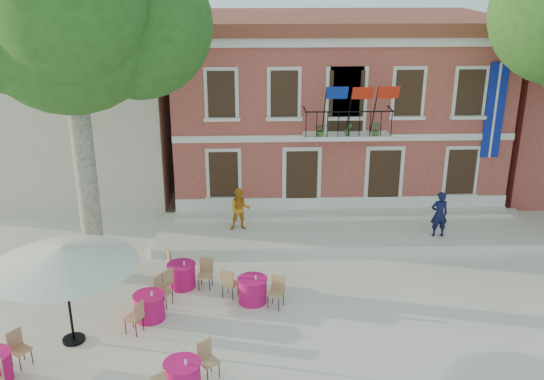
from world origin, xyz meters
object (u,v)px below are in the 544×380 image
at_px(cafe_table_0, 150,306).
at_px(pedestrian_navy, 439,214).
at_px(cafe_table_4, 253,289).
at_px(cafe_table_1, 183,376).
at_px(plane_tree_west, 68,18).
at_px(patio_umbrella, 63,256).
at_px(pedestrian_orange, 240,209).
at_px(cafe_table_3, 182,274).

bearing_deg(cafe_table_0, pedestrian_navy, 25.86).
relative_size(pedestrian_navy, cafe_table_4, 0.88).
bearing_deg(cafe_table_4, cafe_table_0, -164.26).
bearing_deg(cafe_table_1, cafe_table_0, 111.71).
distance_m(plane_tree_west, cafe_table_4, 9.31).
bearing_deg(patio_umbrella, pedestrian_orange, 56.06).
height_order(cafe_table_3, cafe_table_4, same).
distance_m(patio_umbrella, cafe_table_0, 2.99).
height_order(patio_umbrella, cafe_table_1, patio_umbrella).
height_order(plane_tree_west, pedestrian_orange, plane_tree_west).
bearing_deg(cafe_table_3, cafe_table_0, -111.53).
distance_m(patio_umbrella, cafe_table_1, 4.33).
relative_size(pedestrian_navy, cafe_table_3, 0.91).
bearing_deg(cafe_table_4, plane_tree_west, 159.97).
xyz_separation_m(cafe_table_0, cafe_table_4, (2.91, 0.82, 0.00)).
bearing_deg(pedestrian_navy, cafe_table_4, 27.97).
relative_size(cafe_table_3, cafe_table_4, 0.97).
xyz_separation_m(pedestrian_orange, cafe_table_0, (-2.48, -5.46, -0.67)).
bearing_deg(pedestrian_navy, plane_tree_west, 7.77).
bearing_deg(cafe_table_4, cafe_table_1, -112.61).
distance_m(pedestrian_navy, cafe_table_0, 10.64).
distance_m(plane_tree_west, cafe_table_0, 8.35).
relative_size(pedestrian_orange, cafe_table_4, 0.82).
relative_size(pedestrian_orange, cafe_table_0, 0.82).
height_order(pedestrian_orange, cafe_table_3, pedestrian_orange).
bearing_deg(patio_umbrella, pedestrian_navy, 26.29).
height_order(pedestrian_navy, cafe_table_3, pedestrian_navy).
distance_m(pedestrian_navy, cafe_table_1, 11.40).
relative_size(plane_tree_west, patio_umbrella, 2.90).
distance_m(pedestrian_navy, pedestrian_orange, 7.12).
xyz_separation_m(cafe_table_1, cafe_table_4, (1.65, 3.97, 0.00)).
xyz_separation_m(pedestrian_navy, cafe_table_3, (-8.84, -2.82, -0.71)).
distance_m(plane_tree_west, cafe_table_1, 10.16).
xyz_separation_m(pedestrian_navy, cafe_table_4, (-6.65, -3.81, -0.72)).
bearing_deg(pedestrian_orange, cafe_table_3, -118.28).
bearing_deg(cafe_table_0, cafe_table_3, 68.47).
bearing_deg(pedestrian_navy, patio_umbrella, 24.44).
bearing_deg(cafe_table_1, cafe_table_3, 96.22).
bearing_deg(pedestrian_navy, cafe_table_3, 15.85).
relative_size(plane_tree_west, pedestrian_navy, 6.47).
relative_size(pedestrian_navy, cafe_table_0, 0.88).
relative_size(pedestrian_navy, cafe_table_1, 0.96).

